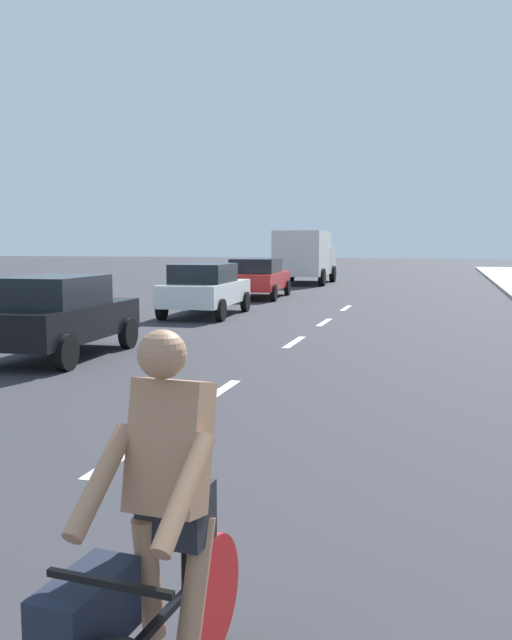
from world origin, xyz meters
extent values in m
plane|color=#2D2D33|center=(0.00, 20.00, 0.00)|extent=(160.00, 160.00, 0.00)
cube|color=white|center=(0.00, 6.88, 0.00)|extent=(0.16, 1.80, 0.01)
cube|color=white|center=(0.00, 9.86, 0.00)|extent=(0.16, 1.80, 0.01)
cube|color=white|center=(0.00, 15.21, 0.00)|extent=(0.16, 1.80, 0.01)
cube|color=white|center=(0.00, 19.15, 0.00)|extent=(0.16, 1.80, 0.01)
cube|color=white|center=(0.00, 23.46, 0.00)|extent=(0.16, 1.80, 0.01)
cylinder|color=red|center=(2.02, 3.71, 0.33)|extent=(0.11, 0.66, 0.66)
cube|color=black|center=(1.98, 3.19, 0.51)|extent=(0.12, 0.94, 0.04)
cylinder|color=black|center=(1.99, 3.40, 0.75)|extent=(0.03, 0.03, 0.48)
cube|color=black|center=(1.94, 2.74, 0.88)|extent=(0.56, 0.08, 0.03)
cube|color=#9E7051|center=(1.98, 3.27, 1.28)|extent=(0.37, 0.34, 0.63)
sphere|color=#9E7051|center=(1.98, 3.21, 1.71)|extent=(0.22, 0.22, 0.22)
cube|color=black|center=(1.99, 3.32, 0.95)|extent=(0.34, 0.25, 0.28)
cube|color=black|center=(1.73, 2.92, 0.63)|extent=(0.28, 0.54, 0.32)
cylinder|color=#9E7051|center=(2.10, 3.26, 0.63)|extent=(0.14, 0.32, 0.62)
cylinder|color=#9E7051|center=(1.86, 3.28, 0.63)|extent=(0.13, 0.21, 0.63)
cylinder|color=#9E7051|center=(2.16, 2.99, 1.18)|extent=(0.13, 0.49, 0.41)
cylinder|color=#9E7051|center=(1.76, 3.02, 1.18)|extent=(0.13, 0.49, 0.41)
cube|color=black|center=(-3.92, 12.10, 0.69)|extent=(1.75, 3.90, 0.64)
cube|color=black|center=(-3.92, 11.91, 1.29)|extent=(1.49, 2.05, 0.56)
cylinder|color=black|center=(-4.78, 13.37, 0.32)|extent=(0.20, 0.65, 0.64)
cylinder|color=black|center=(-3.16, 13.43, 0.32)|extent=(0.20, 0.65, 0.64)
cylinder|color=black|center=(-3.07, 10.82, 0.32)|extent=(0.20, 0.65, 0.64)
cube|color=white|center=(-3.77, 20.00, 0.69)|extent=(1.91, 4.23, 0.64)
cube|color=black|center=(-3.76, 19.79, 1.29)|extent=(1.62, 2.23, 0.56)
cylinder|color=black|center=(-4.70, 21.38, 0.32)|extent=(0.20, 0.65, 0.64)
cylinder|color=black|center=(-2.95, 21.45, 0.32)|extent=(0.20, 0.65, 0.64)
cylinder|color=black|center=(-4.59, 18.55, 0.32)|extent=(0.20, 0.65, 0.64)
cylinder|color=black|center=(-2.84, 18.61, 0.32)|extent=(0.20, 0.65, 0.64)
cube|color=red|center=(-4.03, 26.93, 0.69)|extent=(2.17, 4.66, 0.64)
cube|color=black|center=(-4.02, 26.70, 1.29)|extent=(1.82, 2.46, 0.56)
cylinder|color=black|center=(-5.08, 28.42, 0.32)|extent=(0.22, 0.65, 0.64)
cylinder|color=black|center=(-3.17, 28.53, 0.32)|extent=(0.22, 0.65, 0.64)
cylinder|color=black|center=(-4.90, 25.33, 0.32)|extent=(0.22, 0.65, 0.64)
cylinder|color=black|center=(-2.99, 25.44, 0.32)|extent=(0.22, 0.65, 0.64)
cube|color=beige|center=(-4.08, 38.93, 1.20)|extent=(2.44, 2.38, 1.40)
cube|color=silver|center=(-4.03, 35.94, 1.65)|extent=(2.47, 4.20, 2.30)
cylinder|color=black|center=(-5.27, 38.78, 0.45)|extent=(0.30, 0.90, 0.90)
cylinder|color=black|center=(-2.87, 38.82, 0.45)|extent=(0.30, 0.90, 0.90)
cylinder|color=black|center=(-5.21, 34.88, 0.45)|extent=(0.30, 0.90, 0.90)
cylinder|color=black|center=(-2.81, 34.92, 0.45)|extent=(0.30, 0.90, 0.90)
camera|label=1|loc=(3.16, 0.45, 2.20)|focal=38.55mm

